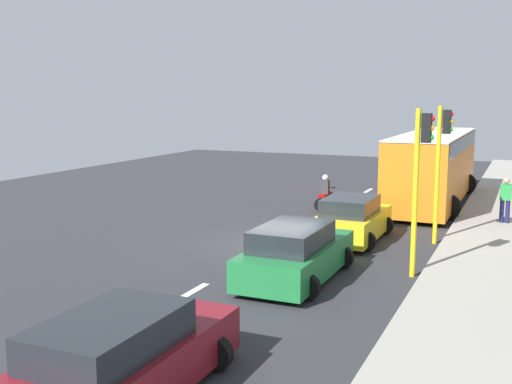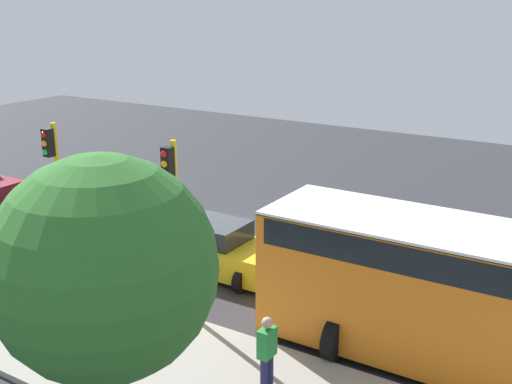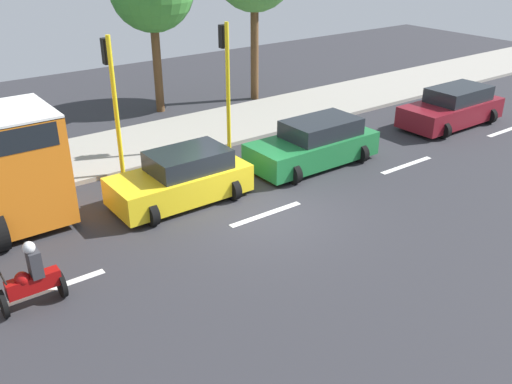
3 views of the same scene
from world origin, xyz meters
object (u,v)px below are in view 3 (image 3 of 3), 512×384
Objects in this scene: car_yellow_cab at (182,179)px; traffic_light_corner at (226,69)px; car_green at (314,144)px; motorcycle at (32,280)px; car_maroon at (452,108)px; traffic_light_midblock at (112,88)px.

traffic_light_corner is at bearing -51.48° from car_yellow_cab.
car_green is 10.28m from motorcycle.
car_yellow_cab is 4.87m from traffic_light_corner.
car_green is 3.96m from traffic_light_corner.
traffic_light_corner is (2.86, 1.60, 2.22)m from car_green.
motorcycle is at bearing 116.70° from car_yellow_cab.
car_maroon is 7.28m from car_green.
car_green is 6.76m from traffic_light_midblock.
car_maroon is 1.14× the size of car_yellow_cab.
traffic_light_corner is 4.11m from traffic_light_midblock.
traffic_light_corner is at bearing -58.15° from motorcycle.
car_green is at bearing -116.62° from traffic_light_midblock.
car_green is 1.12× the size of car_yellow_cab.
car_green is at bearing -150.83° from traffic_light_corner.
traffic_light_corner is (3.06, 8.87, 2.22)m from car_maroon.
traffic_light_midblock is at bearing 76.72° from car_maroon.
car_maroon is 17.42m from motorcycle.
car_green is 1.00× the size of traffic_light_corner.
traffic_light_corner and traffic_light_midblock have the same top height.
car_yellow_cab is at bearing -165.18° from traffic_light_midblock.
car_green is (0.20, 7.27, -0.00)m from car_maroon.
traffic_light_corner is (2.70, -3.40, 2.22)m from car_yellow_cab.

